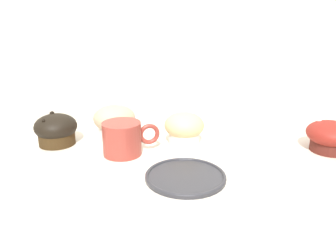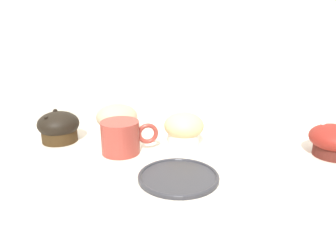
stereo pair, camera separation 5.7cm
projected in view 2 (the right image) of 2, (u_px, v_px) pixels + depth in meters
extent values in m
cube|color=beige|center=(155.00, 101.00, 1.36)|extent=(3.20, 0.10, 1.80)
cylinder|color=silver|center=(117.00, 125.00, 0.90)|extent=(0.09, 0.09, 0.04)
ellipsoid|color=tan|center=(117.00, 117.00, 0.89)|extent=(0.11, 0.11, 0.07)
cylinder|color=white|center=(184.00, 135.00, 0.81)|extent=(0.08, 0.08, 0.05)
ellipsoid|color=#DCBD7F|center=(184.00, 126.00, 0.80)|extent=(0.10, 0.10, 0.06)
cylinder|color=#501D17|center=(333.00, 147.00, 0.75)|extent=(0.09, 0.09, 0.04)
ellipsoid|color=maroon|center=(335.00, 137.00, 0.74)|extent=(0.11, 0.11, 0.06)
sphere|color=white|center=(323.00, 124.00, 0.76)|extent=(0.01, 0.01, 0.01)
cylinder|color=#352411|center=(59.00, 132.00, 0.84)|extent=(0.09, 0.09, 0.05)
ellipsoid|color=black|center=(58.00, 124.00, 0.83)|extent=(0.10, 0.10, 0.06)
sphere|color=black|center=(46.00, 118.00, 0.80)|extent=(0.01, 0.01, 0.01)
sphere|color=black|center=(55.00, 111.00, 0.83)|extent=(0.01, 0.01, 0.01)
cylinder|color=#99382D|center=(120.00, 137.00, 0.76)|extent=(0.09, 0.09, 0.08)
torus|color=#99382D|center=(148.00, 134.00, 0.77)|extent=(0.05, 0.01, 0.05)
cylinder|color=black|center=(120.00, 123.00, 0.75)|extent=(0.08, 0.08, 0.01)
cylinder|color=#2D2D33|center=(178.00, 177.00, 0.65)|extent=(0.16, 0.16, 0.01)
torus|color=#2D2D33|center=(178.00, 176.00, 0.65)|extent=(0.16, 0.16, 0.01)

